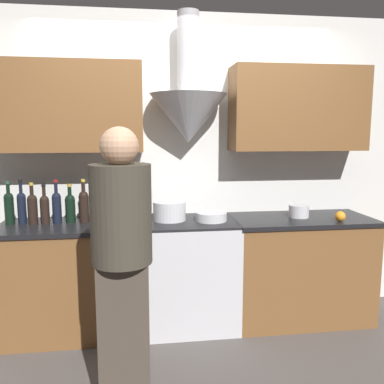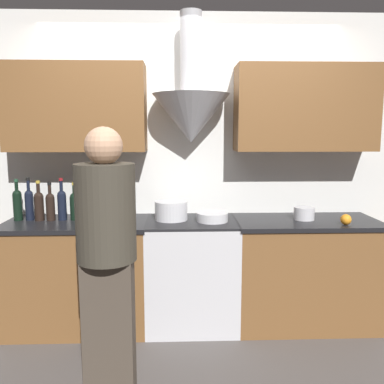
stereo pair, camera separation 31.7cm
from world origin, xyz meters
TOP-DOWN VIEW (x-y plane):
  - ground_plane at (0.00, 0.00)m, footprint 12.00×12.00m
  - wall_back at (0.00, 0.59)m, footprint 8.40×0.63m
  - counter_left at (-0.93, 0.32)m, footprint 1.15×0.62m
  - counter_right at (0.95, 0.32)m, footprint 1.18×0.62m
  - stove_range at (0.00, 0.32)m, footprint 0.74×0.60m
  - wine_bottle_0 at (-1.42, 0.38)m, footprint 0.07×0.07m
  - wine_bottle_1 at (-1.32, 0.39)m, footprint 0.07×0.07m
  - wine_bottle_2 at (-1.24, 0.37)m, footprint 0.08×0.08m
  - wine_bottle_3 at (-1.15, 0.36)m, footprint 0.07×0.07m
  - wine_bottle_4 at (-1.06, 0.38)m, footprint 0.07×0.07m
  - wine_bottle_5 at (-0.96, 0.39)m, footprint 0.08×0.08m
  - wine_bottle_6 at (-0.85, 0.37)m, footprint 0.08×0.08m
  - wine_bottle_7 at (-0.74, 0.37)m, footprint 0.07×0.07m
  - stock_pot at (-0.17, 0.36)m, footprint 0.27×0.27m
  - mixing_bowl at (0.17, 0.29)m, footprint 0.25×0.25m
  - orange_fruit at (1.19, 0.13)m, footprint 0.08×0.08m
  - saucepan at (0.93, 0.33)m, footprint 0.17×0.17m
  - person_foreground_left at (-0.52, -0.66)m, footprint 0.34×0.34m

SIDE VIEW (x-z plane):
  - ground_plane at x=0.00m, z-range 0.00..0.00m
  - counter_right at x=0.95m, z-range 0.00..0.89m
  - counter_left at x=-0.93m, z-range 0.00..0.89m
  - stove_range at x=0.00m, z-range 0.00..0.90m
  - person_foreground_left at x=-0.52m, z-range 0.09..1.72m
  - mixing_bowl at x=0.17m, z-range 0.89..0.96m
  - orange_fruit at x=1.19m, z-range 0.89..0.98m
  - saucepan at x=0.93m, z-range 0.89..0.99m
  - stock_pot at x=-0.17m, z-range 0.89..1.05m
  - wine_bottle_7 at x=-0.74m, z-range 0.85..1.18m
  - wine_bottle_5 at x=-0.96m, z-range 0.86..1.17m
  - wine_bottle_3 at x=-1.15m, z-range 0.86..1.18m
  - wine_bottle_2 at x=-1.24m, z-range 0.86..1.19m
  - wine_bottle_4 at x=-1.06m, z-range 0.86..1.20m
  - wine_bottle_1 at x=-1.32m, z-range 0.86..1.21m
  - wine_bottle_0 at x=-1.42m, z-range 0.86..1.20m
  - wine_bottle_6 at x=-0.85m, z-range 0.86..1.21m
  - wall_back at x=0.00m, z-range 0.17..2.77m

